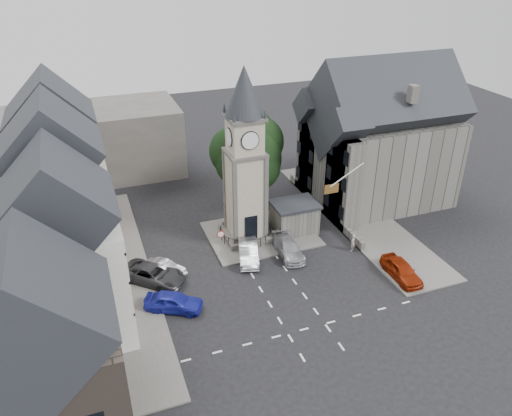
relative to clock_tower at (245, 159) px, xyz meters
name	(u,v)px	position (x,y,z in m)	size (l,w,h in m)	color
ground	(278,286)	(0.00, -7.99, -8.12)	(120.00, 120.00, 0.00)	black
pavement_west	(114,275)	(-12.50, -1.99, -8.05)	(6.00, 30.00, 0.14)	#595651
pavement_east	(356,215)	(12.00, 0.01, -8.05)	(6.00, 26.00, 0.14)	#595651
central_island	(261,234)	(1.50, 0.01, -8.04)	(10.00, 8.00, 0.16)	#595651
road_markings	(307,329)	(0.00, -13.49, -8.12)	(20.00, 8.00, 0.01)	silver
clock_tower	(245,159)	(0.00, 0.00, 0.00)	(4.86, 4.86, 16.25)	#4C4944
stone_shelter	(294,217)	(4.80, -0.49, -6.57)	(4.30, 3.30, 3.08)	#55534E
town_tree	(248,148)	(2.00, 5.01, -1.15)	(7.20, 7.20, 10.80)	black
warning_sign_post	(221,239)	(-3.20, -2.56, -6.09)	(0.70, 0.19, 2.85)	black
terrace_pink	(60,165)	(-15.50, 8.01, -1.54)	(8.10, 7.60, 12.80)	#CE908D
terrace_cream	(62,203)	(-15.50, 0.01, -1.54)	(8.10, 7.60, 12.80)	beige
terrace_tudor	(66,260)	(-15.50, -7.99, -1.93)	(8.10, 7.60, 12.00)	silver
building_sw_stone	(43,372)	(-17.00, -16.99, -2.77)	(8.60, 7.60, 10.40)	#483D36
backdrop_west	(93,143)	(-12.00, 20.01, -4.12)	(20.00, 10.00, 8.00)	#4C4944
east_building	(377,144)	(15.59, 3.01, -1.86)	(14.40, 11.40, 12.60)	#55534E
east_boundary_wall	(323,208)	(9.20, 2.01, -7.67)	(0.40, 16.00, 0.90)	#55534E
flagpole	(347,175)	(8.00, -3.99, -1.12)	(3.68, 0.10, 2.74)	white
car_west_blue	(174,302)	(-8.63, -8.02, -7.36)	(1.79, 4.45, 1.52)	#1C229B
car_west_silver	(164,268)	(-8.40, -3.23, -7.51)	(1.29, 3.71, 1.22)	#AAABB2
car_west_grey	(153,274)	(-9.47, -3.93, -7.36)	(2.52, 5.46, 1.52)	#333336
car_island_silver	(248,252)	(-1.00, -3.49, -7.35)	(1.62, 4.65, 1.53)	#979A9F
car_island_east	(288,248)	(2.61, -4.12, -7.43)	(1.92, 4.73, 1.37)	#A8A9B0
car_east_red	(401,270)	(10.08, -10.56, -7.35)	(1.82, 4.52, 1.54)	maroon
pedestrian	(353,243)	(8.35, -5.52, -7.28)	(0.61, 0.40, 1.68)	#A8988B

